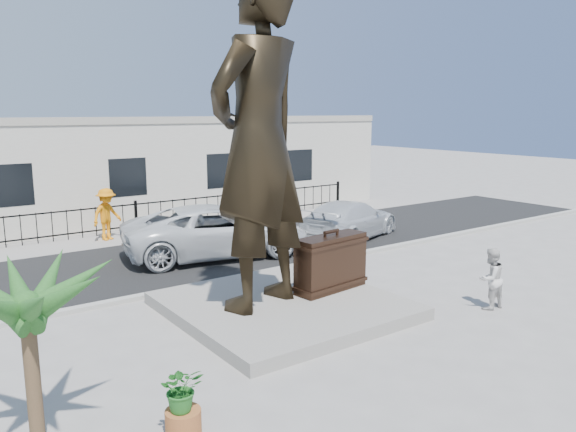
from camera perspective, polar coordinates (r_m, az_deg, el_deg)
name	(u,v)px	position (r m, az deg, el deg)	size (l,w,h in m)	color
ground	(338,325)	(13.44, 5.08, -10.98)	(100.00, 100.00, 0.00)	#9E9991
street	(188,255)	(19.88, -10.17, -3.92)	(40.00, 7.00, 0.01)	black
curb	(239,277)	(16.88, -4.99, -6.21)	(40.00, 0.25, 0.12)	#A5A399
far_sidewalk	(144,235)	(23.46, -14.42, -1.84)	(40.00, 2.50, 0.02)	#9E9991
plinth	(283,306)	(14.20, -0.47, -9.08)	(5.20, 5.20, 0.30)	gray
fence	(136,217)	(24.08, -15.18, -0.13)	(22.00, 0.10, 1.20)	black
building	(102,170)	(27.80, -18.42, 4.43)	(28.00, 7.00, 4.40)	silver
statue	(258,143)	(13.08, -3.02, 7.46)	(2.86, 1.88, 7.84)	black
suitcase	(331,263)	(14.76, 4.37, -4.77)	(2.06, 0.66, 1.45)	#332015
tourist	(490,278)	(15.09, 19.88, -5.99)	(0.77, 0.60, 1.58)	silver
car_white	(217,231)	(19.44, -7.23, -1.48)	(2.93, 6.35, 1.76)	silver
car_silver	(349,220)	(22.06, 6.25, -0.36)	(2.10, 5.18, 1.50)	silver
worker	(107,214)	(22.68, -17.94, 0.16)	(1.30, 0.75, 2.01)	orange
planter	(183,422)	(9.39, -10.59, -19.89)	(0.56, 0.56, 0.40)	#A0572A
shrub	(182,388)	(9.11, -10.71, -16.82)	(0.66, 0.57, 0.73)	#236A22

